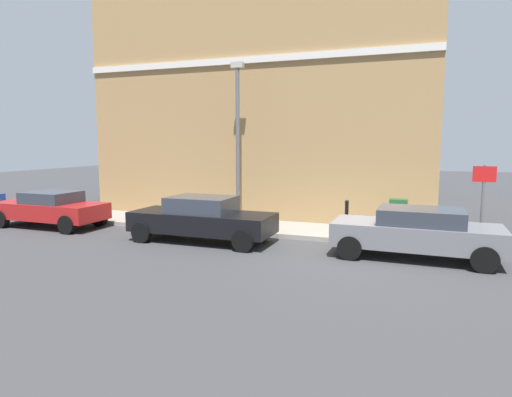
{
  "coord_description": "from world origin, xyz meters",
  "views": [
    {
      "loc": [
        -12.42,
        -1.3,
        3.05
      ],
      "look_at": [
        1.36,
        3.76,
        1.2
      ],
      "focal_mm": 30.85,
      "sensor_mm": 36.0,
      "label": 1
    }
  ],
  "objects_px": {
    "bollard_near_cabinet": "(347,214)",
    "utility_cabinet": "(398,218)",
    "street_sign": "(483,193)",
    "lamppost": "(238,136)",
    "car_red": "(50,208)",
    "car_black": "(202,219)",
    "car_grey": "(416,232)"
  },
  "relations": [
    {
      "from": "car_black",
      "to": "lamppost",
      "type": "relative_size",
      "value": 0.79
    },
    {
      "from": "street_sign",
      "to": "car_grey",
      "type": "bearing_deg",
      "value": 129.91
    },
    {
      "from": "street_sign",
      "to": "lamppost",
      "type": "height_order",
      "value": "lamppost"
    },
    {
      "from": "car_red",
      "to": "utility_cabinet",
      "type": "xyz_separation_m",
      "value": [
        2.15,
        -12.0,
        -0.01
      ]
    },
    {
      "from": "car_red",
      "to": "utility_cabinet",
      "type": "bearing_deg",
      "value": -168.98
    },
    {
      "from": "car_black",
      "to": "lamppost",
      "type": "xyz_separation_m",
      "value": [
        2.61,
        -0.13,
        2.57
      ]
    },
    {
      "from": "street_sign",
      "to": "lamppost",
      "type": "bearing_deg",
      "value": 82.45
    },
    {
      "from": "car_red",
      "to": "car_black",
      "type": "bearing_deg",
      "value": 178.55
    },
    {
      "from": "bollard_near_cabinet",
      "to": "street_sign",
      "type": "xyz_separation_m",
      "value": [
        -0.94,
        -3.89,
        0.96
      ]
    },
    {
      "from": "bollard_near_cabinet",
      "to": "lamppost",
      "type": "bearing_deg",
      "value": 88.55
    },
    {
      "from": "bollard_near_cabinet",
      "to": "car_red",
      "type": "bearing_deg",
      "value": 102.24
    },
    {
      "from": "street_sign",
      "to": "lamppost",
      "type": "relative_size",
      "value": 0.4
    },
    {
      "from": "lamppost",
      "to": "car_black",
      "type": "bearing_deg",
      "value": 177.1
    },
    {
      "from": "car_black",
      "to": "bollard_near_cabinet",
      "type": "distance_m",
      "value": 4.78
    },
    {
      "from": "car_grey",
      "to": "car_red",
      "type": "height_order",
      "value": "car_grey"
    },
    {
      "from": "bollard_near_cabinet",
      "to": "street_sign",
      "type": "relative_size",
      "value": 0.45
    },
    {
      "from": "utility_cabinet",
      "to": "street_sign",
      "type": "xyz_separation_m",
      "value": [
        -0.84,
        -2.27,
        0.98
      ]
    },
    {
      "from": "lamppost",
      "to": "street_sign",
      "type": "bearing_deg",
      "value": -97.55
    },
    {
      "from": "car_black",
      "to": "street_sign",
      "type": "distance_m",
      "value": 8.17
    },
    {
      "from": "utility_cabinet",
      "to": "lamppost",
      "type": "bearing_deg",
      "value": 87.95
    },
    {
      "from": "utility_cabinet",
      "to": "lamppost",
      "type": "relative_size",
      "value": 0.2
    },
    {
      "from": "car_black",
      "to": "utility_cabinet",
      "type": "bearing_deg",
      "value": -156.66
    },
    {
      "from": "car_grey",
      "to": "car_black",
      "type": "distance_m",
      "value": 6.26
    },
    {
      "from": "car_black",
      "to": "bollard_near_cabinet",
      "type": "relative_size",
      "value": 4.33
    },
    {
      "from": "car_red",
      "to": "street_sign",
      "type": "distance_m",
      "value": 14.36
    },
    {
      "from": "utility_cabinet",
      "to": "street_sign",
      "type": "distance_m",
      "value": 2.61
    },
    {
      "from": "car_red",
      "to": "street_sign",
      "type": "bearing_deg",
      "value": -173.88
    },
    {
      "from": "car_red",
      "to": "bollard_near_cabinet",
      "type": "xyz_separation_m",
      "value": [
        2.25,
        -10.38,
        0.02
      ]
    },
    {
      "from": "street_sign",
      "to": "lamppost",
      "type": "xyz_separation_m",
      "value": [
        1.04,
        7.83,
        1.64
      ]
    },
    {
      "from": "street_sign",
      "to": "car_black",
      "type": "bearing_deg",
      "value": 101.14
    },
    {
      "from": "bollard_near_cabinet",
      "to": "utility_cabinet",
      "type": "bearing_deg",
      "value": -93.52
    },
    {
      "from": "car_red",
      "to": "lamppost",
      "type": "distance_m",
      "value": 7.34
    }
  ]
}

